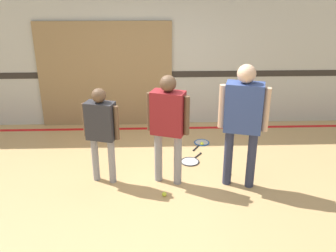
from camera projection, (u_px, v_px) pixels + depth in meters
The scene contains 12 objects.
ground_plane at pixel (160, 182), 5.55m from camera, with size 16.00×16.00×0.00m, color tan.
wall_back at pixel (157, 45), 7.13m from camera, with size 16.00×0.07×3.20m.
wall_panel at pixel (105, 75), 7.26m from camera, with size 2.58×0.05×2.05m.
floor_stripe at pixel (158, 128), 7.44m from camera, with size 14.40×0.10×0.01m.
person_instructor at pixel (168, 119), 5.18m from camera, with size 0.58×0.39×1.62m.
person_student_left at pixel (101, 126), 5.25m from camera, with size 0.52×0.33×1.43m.
person_student_right at pixel (243, 114), 5.06m from camera, with size 0.66×0.40×1.79m.
racket_spare_on_floor at pixel (201, 143), 6.78m from camera, with size 0.39×0.53×0.03m.
racket_second_spare at pixel (190, 161), 6.13m from camera, with size 0.45×0.53×0.03m.
tennis_ball_near_instructor at pixel (164, 194), 5.18m from camera, with size 0.07×0.07×0.07m, color #CCE038.
tennis_ball_by_spare_racket at pixel (202, 144), 6.70m from camera, with size 0.07×0.07×0.07m, color #CCE038.
tennis_ball_stray_left at pixel (229, 172), 5.74m from camera, with size 0.07×0.07×0.07m, color #CCE038.
Camera 1 is at (-0.04, -4.81, 2.89)m, focal length 40.00 mm.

